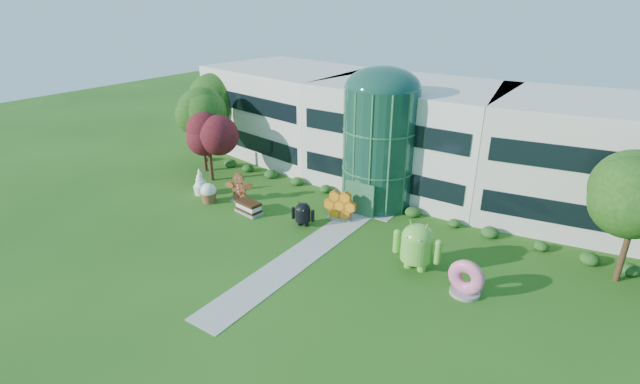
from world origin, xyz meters
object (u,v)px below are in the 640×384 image
Objects in this scene: android_black at (303,213)px; gingerbread at (239,187)px; donut at (467,277)px; android_green at (417,243)px.

android_black is 0.80× the size of gingerbread.
gingerbread reaches higher than donut.
android_green is at bearing -26.92° from gingerbread.
gingerbread reaches higher than android_black.
gingerbread is at bearing 179.41° from donut.
android_black is at bearing -27.32° from gingerbread.
android_green is 1.36× the size of gingerbread.
android_green is at bearing 172.17° from donut.
android_black is 7.38m from gingerbread.
android_green is 1.62× the size of donut.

